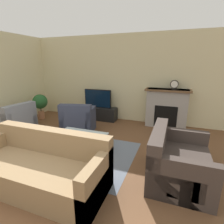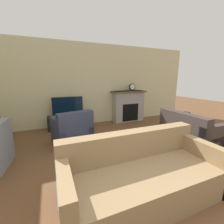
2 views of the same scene
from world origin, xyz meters
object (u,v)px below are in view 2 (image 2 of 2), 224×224
object	(u,v)px
tv	(68,106)
couch_sectional	(142,176)
couch_loveseat	(191,133)
coffee_table	(113,139)
mantel_clock	(132,87)
armchair_accent	(73,131)

from	to	relation	value
tv	couch_sectional	world-z (taller)	tv
tv	couch_loveseat	xyz separation A→B (m)	(2.51, -2.41, -0.42)
coffee_table	tv	bearing A→B (deg)	105.55
coffee_table	couch_sectional	bearing A→B (deg)	-92.86
tv	mantel_clock	size ratio (longest dim) A/B	3.54
couch_sectional	mantel_clock	bearing A→B (deg)	62.30
coffee_table	armchair_accent	bearing A→B (deg)	123.50
couch_sectional	couch_loveseat	distance (m)	2.15
couch_loveseat	coffee_table	xyz separation A→B (m)	(-1.90, 0.22, 0.07)
couch_sectional	couch_loveseat	world-z (taller)	same
mantel_clock	tv	bearing A→B (deg)	-178.07
couch_loveseat	armchair_accent	world-z (taller)	same
coffee_table	couch_loveseat	bearing A→B (deg)	-6.60
mantel_clock	coffee_table	bearing A→B (deg)	-127.20
couch_loveseat	coffee_table	bearing A→B (deg)	83.40
couch_sectional	armchair_accent	bearing A→B (deg)	105.87
tv	coffee_table	distance (m)	2.30
couch_sectional	mantel_clock	xyz separation A→B (m)	(1.78, 3.38, 0.97)
couch_sectional	coffee_table	bearing A→B (deg)	87.14
couch_loveseat	mantel_clock	size ratio (longest dim) A/B	4.83
tv	couch_loveseat	distance (m)	3.50
tv	coffee_table	xyz separation A→B (m)	(0.61, -2.19, -0.35)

